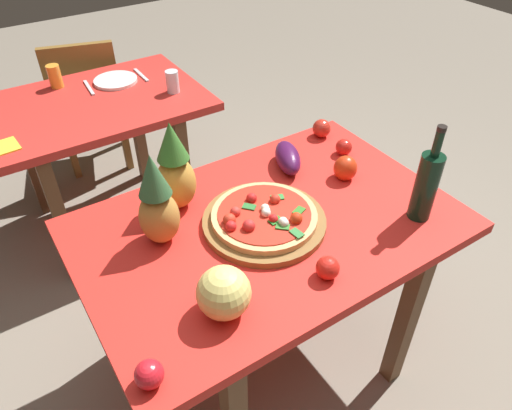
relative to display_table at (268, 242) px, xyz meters
The scene contains 22 objects.
ground_plane 0.65m from the display_table, ahead, with size 10.00×10.00×0.00m, color gray.
display_table is the anchor object (origin of this frame).
background_table 1.22m from the display_table, 100.81° to the left, with size 1.08×0.73×0.75m.
dining_chair 1.81m from the display_table, 93.21° to the left, with size 0.49×0.49×0.85m.
pizza_board 0.11m from the display_table, behind, with size 0.41×0.41×0.03m, color brown.
pizza 0.14m from the display_table, behind, with size 0.35×0.35×0.06m.
wine_bottle 0.56m from the display_table, 29.14° to the right, with size 0.08×0.08×0.35m.
pineapple_left 0.43m from the display_table, 160.15° to the left, with size 0.13×0.13×0.32m.
pineapple_right 0.41m from the display_table, 130.11° to the left, with size 0.13×0.13×0.33m.
melon 0.43m from the display_table, 142.33° to the right, with size 0.15×0.15×0.15m, color #E2D16E.
bell_pepper 0.41m from the display_table, ahead, with size 0.09×0.09×0.10m, color red.
eggplant 0.36m from the display_table, 43.39° to the left, with size 0.20×0.09×0.09m, color #461544.
tomato_beside_pepper 0.62m from the display_table, 34.24° to the left, with size 0.08×0.08×0.08m, color red.
tomato_near_board 0.67m from the display_table, 149.87° to the right, with size 0.07×0.07×0.07m, color red.
tomato_by_bottle 0.54m from the display_table, 20.66° to the left, with size 0.07×0.07×0.07m, color red.
tomato_at_corner 0.32m from the display_table, 88.72° to the right, with size 0.07×0.07×0.07m, color red.
drinking_glass_juice 1.49m from the display_table, 102.04° to the left, with size 0.06×0.06×0.11m, color orange.
drinking_glass_water 1.10m from the display_table, 81.59° to the left, with size 0.06×0.06×0.11m, color silver.
dinner_plate 1.35m from the display_table, 91.75° to the left, with size 0.22×0.22×0.02m, color white.
fork_utensil 1.36m from the display_table, 97.68° to the left, with size 0.02×0.18×0.01m, color silver.
knife_utensil 1.35m from the display_table, 85.79° to the left, with size 0.02×0.18×0.01m, color silver.
napkin_folded 1.20m from the display_table, 124.05° to the left, with size 0.14×0.12×0.01m, color yellow.
Camera 1 is at (-0.70, -1.00, 1.81)m, focal length 33.61 mm.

